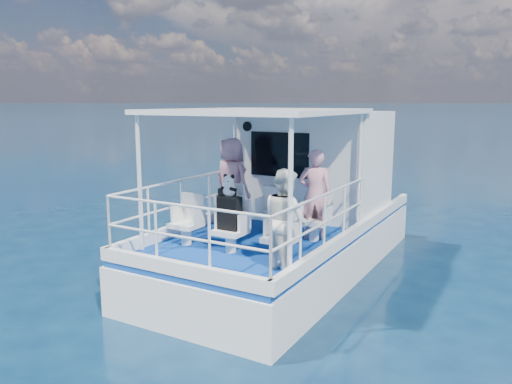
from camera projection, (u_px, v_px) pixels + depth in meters
The scene contains 20 objects.
ground at pixel (263, 283), 9.19m from camera, with size 2000.00×2000.00×0.00m, color #08213D.
hull at pixel (287, 268), 10.05m from camera, with size 3.00×7.00×1.60m, color white.
deck at pixel (288, 227), 9.89m from camera, with size 2.90×6.90×0.10m, color navy.
cabin at pixel (315, 163), 10.80m from camera, with size 2.85×2.00×2.20m, color white.
canopy at pixel (258, 111), 8.46m from camera, with size 3.00×3.20×0.08m, color white.
canopy_posts at pixel (257, 178), 8.62m from camera, with size 2.77×2.97×2.20m.
railings at pixel (247, 216), 8.45m from camera, with size 2.84×3.59×1.00m, color white, non-canonical shape.
seat_port_fwd at pixel (228, 218), 9.61m from camera, with size 0.48×0.46×0.38m, color silver.
seat_center_fwd at pixel (269, 224), 9.17m from camera, with size 0.48×0.46×0.38m, color silver.
seat_stbd_fwd at pixel (314, 230), 8.73m from camera, with size 0.48×0.46×0.38m, color silver.
seat_port_aft at pixel (186, 233), 8.50m from camera, with size 0.48×0.46×0.38m, color silver.
seat_center_aft at pixel (231, 241), 8.06m from camera, with size 0.48×0.46×0.38m, color silver.
seat_stbd_aft at pixel (280, 249), 7.62m from camera, with size 0.48×0.46×0.38m, color silver.
passenger_port_fwd at pixel (231, 181), 9.91m from camera, with size 0.64×0.46×1.71m, color #CB8390.
passenger_stbd_fwd at pixel (315, 194), 8.73m from camera, with size 0.58×0.38×1.60m, color pink.
passenger_stbd_aft at pixel (285, 220), 7.13m from camera, with size 0.72×0.56×1.48m, color white.
backpack_port at pixel (227, 199), 9.46m from camera, with size 0.31×0.17×0.41m, color black.
backpack_center at pixel (230, 213), 7.96m from camera, with size 0.36×0.20×0.54m, color black.
compact_camera at pixel (228, 187), 9.42m from camera, with size 0.10×0.06×0.06m, color black.
panda at pixel (229, 185), 7.91m from camera, with size 0.23×0.19×0.35m, color white, non-canonical shape.
Camera 1 is at (4.22, -7.65, 3.30)m, focal length 35.00 mm.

